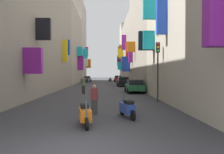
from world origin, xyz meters
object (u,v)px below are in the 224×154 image
at_px(scooter_green, 110,80).
at_px(traffic_light_near_corner, 158,62).
at_px(scooter_orange, 85,114).
at_px(scooter_black, 87,81).
at_px(pedestrian_near_left, 84,86).
at_px(pedestrian_crossing, 94,99).
at_px(parked_car_red, 118,79).
at_px(scooter_blue, 127,108).
at_px(parked_car_green, 135,86).
at_px(parked_car_black, 123,81).
at_px(parked_car_grey, 87,79).

height_order(scooter_green, traffic_light_near_corner, traffic_light_near_corner).
relative_size(scooter_orange, scooter_black, 1.03).
bearing_deg(pedestrian_near_left, pedestrian_crossing, -81.40).
height_order(parked_car_red, traffic_light_near_corner, traffic_light_near_corner).
bearing_deg(scooter_orange, pedestrian_near_left, 95.96).
bearing_deg(pedestrian_near_left, scooter_blue, -74.66).
bearing_deg(parked_car_green, parked_car_black, 91.78).
bearing_deg(pedestrian_crossing, parked_car_grey, 95.27).
bearing_deg(scooter_green, parked_car_green, -86.35).
bearing_deg(scooter_orange, traffic_light_near_corner, 56.53).
bearing_deg(parked_car_black, scooter_orange, -98.02).
distance_m(parked_car_grey, traffic_light_near_corner, 37.69).
bearing_deg(scooter_blue, pedestrian_near_left, 105.34).
height_order(parked_car_green, parked_car_grey, parked_car_green).
relative_size(scooter_green, traffic_light_near_corner, 0.41).
relative_size(parked_car_green, scooter_black, 2.23).
height_order(parked_car_green, scooter_black, parked_car_green).
bearing_deg(pedestrian_crossing, scooter_blue, -31.65).
relative_size(parked_car_red, scooter_orange, 2.02).
bearing_deg(scooter_green, pedestrian_near_left, -96.05).
bearing_deg(scooter_black, scooter_blue, -82.20).
relative_size(parked_car_black, scooter_black, 2.36).
xyz_separation_m(parked_car_red, parked_car_green, (0.14, -29.53, -0.05)).
distance_m(parked_car_grey, scooter_orange, 44.01).
bearing_deg(parked_car_red, scooter_green, 135.55).
distance_m(parked_car_red, scooter_blue, 43.01).
distance_m(parked_car_grey, pedestrian_crossing, 41.51).
xyz_separation_m(scooter_orange, scooter_black, (-3.39, 40.08, -0.00)).
bearing_deg(parked_car_grey, pedestrian_near_left, -85.96).
bearing_deg(scooter_blue, scooter_orange, -141.43).
bearing_deg(pedestrian_near_left, parked_car_black, 67.95).
distance_m(parked_car_grey, pedestrian_near_left, 30.34).
xyz_separation_m(parked_car_green, scooter_orange, (-4.05, -14.95, -0.28)).
relative_size(parked_car_green, pedestrian_near_left, 2.45).
bearing_deg(parked_car_green, parked_car_grey, 104.73).
relative_size(parked_car_grey, pedestrian_crossing, 2.64).
relative_size(scooter_black, scooter_green, 1.05).
relative_size(parked_car_grey, scooter_black, 2.17).
relative_size(parked_car_red, scooter_green, 2.20).
relative_size(parked_car_red, pedestrian_crossing, 2.54).
bearing_deg(pedestrian_near_left, parked_car_green, 13.84).
relative_size(scooter_blue, scooter_black, 0.98).
bearing_deg(parked_car_green, parked_car_red, 90.27).
bearing_deg(traffic_light_near_corner, pedestrian_crossing, -134.00).
xyz_separation_m(scooter_blue, scooter_green, (0.15, 44.79, -0.00)).
height_order(parked_car_black, scooter_black, parked_car_black).
relative_size(parked_car_green, parked_car_grey, 1.03).
height_order(pedestrian_crossing, pedestrian_near_left, pedestrian_near_left).
height_order(scooter_orange, scooter_blue, same).
relative_size(parked_car_green, parked_car_black, 0.95).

